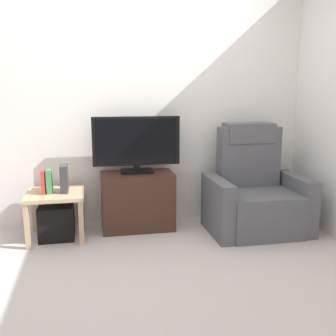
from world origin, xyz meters
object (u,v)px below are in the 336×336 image
book_middle (49,181)px  game_console (64,178)px  television (136,143)px  subwoofer_box (57,221)px  tv_stand (137,201)px  book_leftmost (43,182)px  side_table (56,200)px  recliner_armchair (255,194)px

book_middle → game_console: game_console is taller
television → subwoofer_box: (-0.80, -0.14, -0.72)m
television → subwoofer_box: size_ratio=2.67×
tv_stand → book_leftmost: 0.95m
subwoofer_box → game_console: (0.09, 0.01, 0.42)m
tv_stand → subwoofer_box: tv_stand is taller
subwoofer_box → side_table: bearing=135.0°
side_table → book_middle: (-0.04, -0.02, 0.19)m
television → game_console: television is taller
book_leftmost → book_middle: size_ratio=0.98×
side_table → tv_stand: bearing=8.5°
television → side_table: 0.96m
book_leftmost → tv_stand: bearing=8.8°
game_console → book_leftmost: bearing=-171.0°
game_console → television: bearing=10.2°
side_table → game_console: (0.09, 0.01, 0.20)m
tv_stand → book_middle: book_middle is taller
side_table → subwoofer_box: bearing=-45.0°
side_table → book_leftmost: 0.21m
tv_stand → side_table: (-0.80, -0.12, 0.09)m
tv_stand → side_table: 0.81m
subwoofer_box → game_console: game_console is taller
television → book_leftmost: size_ratio=3.95×
television → book_leftmost: bearing=-170.0°
recliner_armchair → subwoofer_box: bearing=-178.2°
television → subwoofer_box: television is taller
recliner_armchair → game_console: recliner_armchair is taller
book_leftmost → game_console: (0.19, 0.03, 0.02)m
recliner_armchair → side_table: (-1.98, 0.14, 0.01)m
side_table → book_leftmost: size_ratio=2.42×
recliner_armchair → book_leftmost: (-2.08, 0.12, 0.20)m
subwoofer_box → game_console: 0.43m
television → side_table: television is taller
recliner_armchair → book_leftmost: recliner_armchair is taller
subwoofer_box → tv_stand: bearing=8.5°
television → book_leftmost: 0.97m
television → book_middle: bearing=-169.4°
recliner_armchair → book_middle: 2.03m
television → game_console: (-0.71, -0.13, -0.30)m
book_middle → game_console: size_ratio=0.88×
television → side_table: size_ratio=1.63×
recliner_armchair → side_table: recliner_armchair is taller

